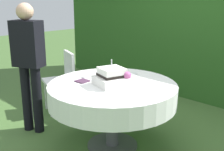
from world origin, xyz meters
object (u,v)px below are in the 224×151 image
object	(u,v)px
wedding_cake	(112,77)
serving_plate_far	(87,76)
standing_person	(29,60)
garden_chair	(63,76)
serving_plate_near	(134,73)
napkin_stack	(82,81)
serving_plate_left	(113,73)
cake_table	(112,94)

from	to	relation	value
wedding_cake	serving_plate_far	distance (m)	0.45
wedding_cake	standing_person	distance (m)	1.10
garden_chair	standing_person	xyz separation A→B (m)	(0.27, -0.68, 0.39)
serving_plate_near	standing_person	distance (m)	1.28
serving_plate_far	garden_chair	bearing A→B (deg)	162.98
napkin_stack	serving_plate_left	bearing A→B (deg)	88.46
serving_plate_near	garden_chair	distance (m)	1.20
wedding_cake	serving_plate_near	bearing A→B (deg)	104.52
cake_table	napkin_stack	xyz separation A→B (m)	(-0.30, -0.18, 0.13)
garden_chair	serving_plate_left	bearing A→B (deg)	3.58
serving_plate_far	serving_plate_left	xyz separation A→B (m)	(0.12, 0.32, 0.00)
cake_table	wedding_cake	distance (m)	0.21
serving_plate_near	napkin_stack	bearing A→B (deg)	-106.86
napkin_stack	garden_chair	size ratio (longest dim) A/B	0.15
cake_table	standing_person	bearing A→B (deg)	-156.31
cake_table	garden_chair	size ratio (longest dim) A/B	1.59
napkin_stack	standing_person	size ratio (longest dim) A/B	0.08
serving_plate_near	garden_chair	xyz separation A→B (m)	(-1.16, -0.23, -0.22)
cake_table	standing_person	xyz separation A→B (m)	(-0.99, -0.43, 0.30)
serving_plate_near	standing_person	size ratio (longest dim) A/B	0.07
wedding_cake	serving_plate_near	xyz separation A→B (m)	(-0.13, 0.51, -0.08)
serving_plate_far	napkin_stack	size ratio (longest dim) A/B	1.01
cake_table	serving_plate_left	world-z (taller)	serving_plate_left
cake_table	serving_plate_near	distance (m)	0.50
serving_plate_near	serving_plate_left	xyz separation A→B (m)	(-0.18, -0.17, 0.00)
garden_chair	napkin_stack	bearing A→B (deg)	-23.60
napkin_stack	garden_chair	distance (m)	1.07
serving_plate_near	cake_table	bearing A→B (deg)	-78.17
serving_plate_left	wedding_cake	bearing A→B (deg)	-46.91
napkin_stack	standing_person	world-z (taller)	standing_person
cake_table	serving_plate_left	xyz separation A→B (m)	(-0.28, 0.30, 0.12)
napkin_stack	garden_chair	world-z (taller)	garden_chair
serving_plate_near	standing_person	world-z (taller)	standing_person
serving_plate_left	garden_chair	size ratio (longest dim) A/B	0.15
cake_table	serving_plate_near	world-z (taller)	serving_plate_near
wedding_cake	serving_plate_left	distance (m)	0.47
serving_plate_left	garden_chair	world-z (taller)	garden_chair
wedding_cake	garden_chair	world-z (taller)	wedding_cake
serving_plate_near	serving_plate_left	distance (m)	0.25
cake_table	standing_person	distance (m)	1.12
wedding_cake	serving_plate_left	xyz separation A→B (m)	(-0.32, 0.34, -0.08)
serving_plate_far	garden_chair	world-z (taller)	garden_chair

